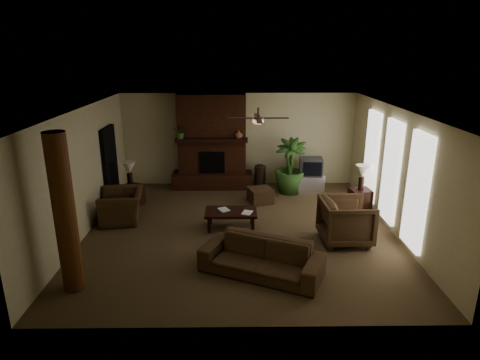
{
  "coord_description": "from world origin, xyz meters",
  "views": [
    {
      "loc": [
        -0.11,
        -8.74,
        4.02
      ],
      "look_at": [
        0.0,
        0.4,
        1.1
      ],
      "focal_mm": 30.69,
      "sensor_mm": 36.0,
      "label": 1
    }
  ],
  "objects_px": {
    "side_table_left": "(132,195)",
    "lamp_right": "(362,173)",
    "log_column": "(65,215)",
    "side_table_right": "(360,199)",
    "floor_vase": "(260,175)",
    "armchair_right": "(346,219)",
    "ottoman": "(260,195)",
    "coffee_table": "(231,213)",
    "sofa": "(261,252)",
    "tv_stand": "(308,183)",
    "lamp_left": "(129,170)",
    "armchair_left": "(122,201)",
    "floor_plant": "(290,178)"
  },
  "relations": [
    {
      "from": "ottoman",
      "to": "coffee_table",
      "type": "bearing_deg",
      "value": -115.06
    },
    {
      "from": "armchair_right",
      "to": "ottoman",
      "type": "distance_m",
      "value": 3.0
    },
    {
      "from": "sofa",
      "to": "armchair_right",
      "type": "bearing_deg",
      "value": 59.14
    },
    {
      "from": "sofa",
      "to": "side_table_right",
      "type": "xyz_separation_m",
      "value": [
        2.78,
        3.23,
        -0.17
      ]
    },
    {
      "from": "coffee_table",
      "to": "ottoman",
      "type": "height_order",
      "value": "coffee_table"
    },
    {
      "from": "armchair_left",
      "to": "tv_stand",
      "type": "relative_size",
      "value": 1.35
    },
    {
      "from": "log_column",
      "to": "lamp_right",
      "type": "relative_size",
      "value": 4.31
    },
    {
      "from": "lamp_right",
      "to": "sofa",
      "type": "bearing_deg",
      "value": -130.79
    },
    {
      "from": "floor_vase",
      "to": "side_table_left",
      "type": "xyz_separation_m",
      "value": [
        -3.52,
        -1.34,
        -0.16
      ]
    },
    {
      "from": "floor_plant",
      "to": "side_table_left",
      "type": "relative_size",
      "value": 2.9
    },
    {
      "from": "armchair_right",
      "to": "coffee_table",
      "type": "distance_m",
      "value": 2.61
    },
    {
      "from": "armchair_right",
      "to": "lamp_left",
      "type": "bearing_deg",
      "value": 64.32
    },
    {
      "from": "armchair_right",
      "to": "floor_vase",
      "type": "distance_m",
      "value": 3.99
    },
    {
      "from": "coffee_table",
      "to": "side_table_right",
      "type": "height_order",
      "value": "side_table_right"
    },
    {
      "from": "floor_plant",
      "to": "side_table_left",
      "type": "xyz_separation_m",
      "value": [
        -4.36,
        -0.98,
        -0.17
      ]
    },
    {
      "from": "lamp_left",
      "to": "armchair_right",
      "type": "bearing_deg",
      "value": -23.68
    },
    {
      "from": "ottoman",
      "to": "floor_vase",
      "type": "xyz_separation_m",
      "value": [
        0.06,
        1.19,
        0.23
      ]
    },
    {
      "from": "lamp_right",
      "to": "log_column",
      "type": "bearing_deg",
      "value": -148.88
    },
    {
      "from": "coffee_table",
      "to": "floor_vase",
      "type": "xyz_separation_m",
      "value": [
        0.85,
        2.89,
        0.06
      ]
    },
    {
      "from": "armchair_left",
      "to": "side_table_left",
      "type": "relative_size",
      "value": 2.09
    },
    {
      "from": "tv_stand",
      "to": "floor_vase",
      "type": "relative_size",
      "value": 1.1
    },
    {
      "from": "log_column",
      "to": "side_table_right",
      "type": "distance_m",
      "value": 7.21
    },
    {
      "from": "floor_plant",
      "to": "side_table_right",
      "type": "xyz_separation_m",
      "value": [
        1.67,
        -1.36,
        -0.17
      ]
    },
    {
      "from": "sofa",
      "to": "side_table_right",
      "type": "height_order",
      "value": "sofa"
    },
    {
      "from": "floor_plant",
      "to": "sofa",
      "type": "bearing_deg",
      "value": -103.61
    },
    {
      "from": "tv_stand",
      "to": "floor_plant",
      "type": "relative_size",
      "value": 0.53
    },
    {
      "from": "tv_stand",
      "to": "side_table_right",
      "type": "distance_m",
      "value": 1.84
    },
    {
      "from": "floor_vase",
      "to": "coffee_table",
      "type": "bearing_deg",
      "value": -106.44
    },
    {
      "from": "lamp_right",
      "to": "armchair_right",
      "type": "bearing_deg",
      "value": -114.58
    },
    {
      "from": "sofa",
      "to": "ottoman",
      "type": "relative_size",
      "value": 3.76
    },
    {
      "from": "sofa",
      "to": "coffee_table",
      "type": "height_order",
      "value": "sofa"
    },
    {
      "from": "floor_vase",
      "to": "lamp_right",
      "type": "distance_m",
      "value": 3.1
    },
    {
      "from": "side_table_left",
      "to": "lamp_right",
      "type": "xyz_separation_m",
      "value": [
        6.04,
        -0.39,
        0.73
      ]
    },
    {
      "from": "tv_stand",
      "to": "floor_plant",
      "type": "height_order",
      "value": "floor_plant"
    },
    {
      "from": "armchair_left",
      "to": "tv_stand",
      "type": "height_order",
      "value": "armchair_left"
    },
    {
      "from": "lamp_right",
      "to": "floor_vase",
      "type": "bearing_deg",
      "value": 145.45
    },
    {
      "from": "floor_plant",
      "to": "armchair_right",
      "type": "bearing_deg",
      "value": -76.25
    },
    {
      "from": "coffee_table",
      "to": "armchair_left",
      "type": "bearing_deg",
      "value": 169.29
    },
    {
      "from": "side_table_left",
      "to": "side_table_right",
      "type": "relative_size",
      "value": 1.0
    },
    {
      "from": "coffee_table",
      "to": "floor_vase",
      "type": "distance_m",
      "value": 3.01
    },
    {
      "from": "armchair_right",
      "to": "lamp_right",
      "type": "bearing_deg",
      "value": -26.57
    },
    {
      "from": "floor_plant",
      "to": "armchair_left",
      "type": "bearing_deg",
      "value": -155.21
    },
    {
      "from": "ottoman",
      "to": "floor_vase",
      "type": "bearing_deg",
      "value": 87.1
    },
    {
      "from": "sofa",
      "to": "tv_stand",
      "type": "xyz_separation_m",
      "value": [
        1.68,
        4.7,
        -0.19
      ]
    },
    {
      "from": "tv_stand",
      "to": "side_table_left",
      "type": "xyz_separation_m",
      "value": [
        -4.93,
        -1.09,
        0.03
      ]
    },
    {
      "from": "armchair_right",
      "to": "lamp_right",
      "type": "distance_m",
      "value": 2.15
    },
    {
      "from": "lamp_right",
      "to": "ottoman",
      "type": "bearing_deg",
      "value": 168.23
    },
    {
      "from": "side_table_left",
      "to": "lamp_right",
      "type": "bearing_deg",
      "value": -3.67
    },
    {
      "from": "floor_plant",
      "to": "lamp_right",
      "type": "height_order",
      "value": "lamp_right"
    },
    {
      "from": "log_column",
      "to": "armchair_left",
      "type": "xyz_separation_m",
      "value": [
        0.07,
        3.03,
        -0.9
      ]
    }
  ]
}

